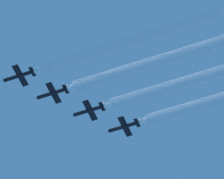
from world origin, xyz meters
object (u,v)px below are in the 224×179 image
jet_lead (18,76)px  jet_fourth_echelon (123,127)px  jet_third_echelon (88,111)px  jet_second_echelon (51,94)px

jet_lead → jet_fourth_echelon: 38.30m
jet_lead → jet_third_echelon: 25.46m
jet_fourth_echelon → jet_second_echelon: bearing=138.2°
jet_third_echelon → jet_fourth_echelon: bearing=-42.7°
jet_third_echelon → jet_lead: bearing=140.1°
jet_third_echelon → jet_fourth_echelon: size_ratio=1.00×
jet_second_echelon → jet_fourth_echelon: bearing=-41.8°
jet_second_echelon → jet_fourth_echelon: 26.15m
jet_lead → jet_fourth_echelon: size_ratio=1.00×
jet_lead → jet_third_echelon: (19.45, -16.26, -2.37)m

